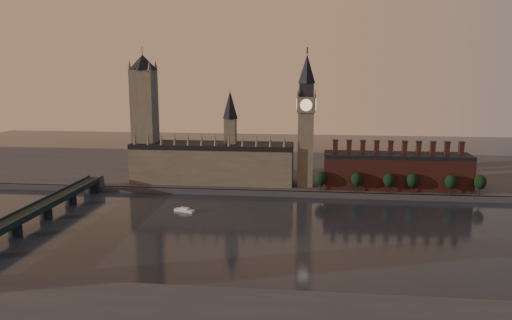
{
  "coord_description": "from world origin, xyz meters",
  "views": [
    {
      "loc": [
        13.22,
        -275.59,
        95.55
      ],
      "look_at": [
        -22.86,
        55.0,
        34.06
      ],
      "focal_mm": 35.0,
      "sensor_mm": 36.0,
      "label": 1
    }
  ],
  "objects_px": {
    "big_ben": "(306,119)",
    "victoria_tower": "(145,114)",
    "westminster_bridge": "(28,216)",
    "river_boat": "(184,210)"
  },
  "relations": [
    {
      "from": "big_ben",
      "to": "victoria_tower",
      "type": "bearing_deg",
      "value": 177.8
    },
    {
      "from": "westminster_bridge",
      "to": "river_boat",
      "type": "xyz_separation_m",
      "value": [
        84.9,
        44.59,
        -6.34
      ]
    },
    {
      "from": "victoria_tower",
      "to": "river_boat",
      "type": "relative_size",
      "value": 7.29
    },
    {
      "from": "westminster_bridge",
      "to": "big_ben",
      "type": "bearing_deg",
      "value": 34.33
    },
    {
      "from": "big_ben",
      "to": "river_boat",
      "type": "xyz_separation_m",
      "value": [
        -80.1,
        -68.1,
        -55.74
      ]
    },
    {
      "from": "victoria_tower",
      "to": "big_ben",
      "type": "height_order",
      "value": "victoria_tower"
    },
    {
      "from": "big_ben",
      "to": "river_boat",
      "type": "height_order",
      "value": "big_ben"
    },
    {
      "from": "victoria_tower",
      "to": "big_ben",
      "type": "relative_size",
      "value": 1.01
    },
    {
      "from": "victoria_tower",
      "to": "big_ben",
      "type": "distance_m",
      "value": 130.12
    },
    {
      "from": "big_ben",
      "to": "river_boat",
      "type": "bearing_deg",
      "value": -139.63
    }
  ]
}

